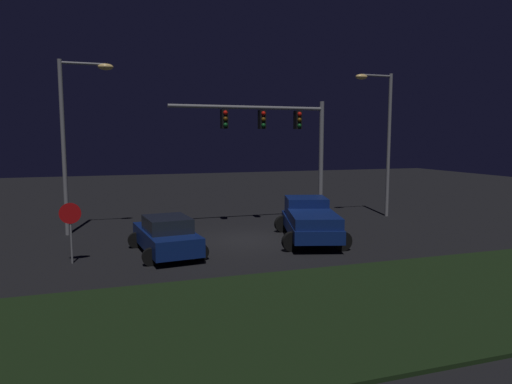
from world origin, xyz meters
TOP-DOWN VIEW (x-y plane):
  - ground_plane at (0.00, 0.00)m, footprint 80.00×80.00m
  - grass_median at (0.00, -9.04)m, footprint 25.71×7.08m
  - pickup_truck at (2.65, -0.96)m, footprint 3.87×5.74m
  - car_sedan at (-3.77, -1.53)m, footprint 2.79×4.57m
  - traffic_signal_gantry at (2.78, 3.13)m, footprint 8.32×0.56m
  - street_lamp_left at (-7.25, 3.62)m, footprint 2.44×0.44m
  - street_lamp_right at (9.24, 3.47)m, footprint 2.36×0.44m
  - stop_sign at (-7.22, -1.85)m, footprint 0.76×0.08m

SIDE VIEW (x-z plane):
  - ground_plane at x=0.00m, z-range 0.00..0.00m
  - grass_median at x=0.00m, z-range 0.00..0.10m
  - car_sedan at x=-3.77m, z-range -0.02..1.49m
  - pickup_truck at x=2.65m, z-range 0.10..1.90m
  - stop_sign at x=-7.22m, z-range 0.45..2.68m
  - traffic_signal_gantry at x=2.78m, z-range 1.65..8.15m
  - street_lamp_left at x=-7.25m, z-range 1.04..9.15m
  - street_lamp_right at x=9.24m, z-range 1.04..9.22m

